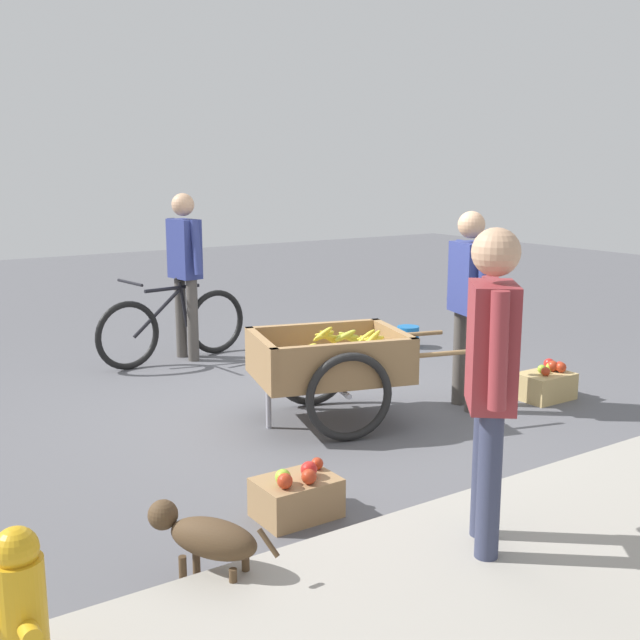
{
  "coord_description": "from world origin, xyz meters",
  "views": [
    {
      "loc": [
        3.24,
        4.95,
        1.9
      ],
      "look_at": [
        0.03,
        0.12,
        0.75
      ],
      "focal_mm": 43.58,
      "sensor_mm": 36.0,
      "label": 1
    }
  ],
  "objects": [
    {
      "name": "cyclist_person",
      "position": [
        0.14,
        -2.11,
        0.99
      ],
      "size": [
        0.24,
        0.58,
        1.65
      ],
      "color": "#4C4742",
      "rests_on": "ground"
    },
    {
      "name": "fruit_cart",
      "position": [
        0.07,
        0.32,
        0.44
      ],
      "size": [
        1.79,
        1.18,
        0.72
      ],
      "color": "#937047",
      "rests_on": "ground"
    },
    {
      "name": "ground_plane",
      "position": [
        0.0,
        0.0,
        0.0
      ],
      "size": [
        24.0,
        24.0,
        0.0
      ],
      "primitive_type": "plane",
      "color": "#56565B"
    },
    {
      "name": "dog",
      "position": [
        1.88,
        1.99,
        0.27
      ],
      "size": [
        0.4,
        0.59,
        0.4
      ],
      "color": "#4C3823",
      "rests_on": "ground"
    },
    {
      "name": "vendor_person",
      "position": [
        -1.04,
        0.62,
        0.93
      ],
      "size": [
        0.28,
        0.56,
        1.56
      ],
      "color": "#4C4742",
      "rests_on": "ground"
    },
    {
      "name": "bicycle",
      "position": [
        0.29,
        -2.09,
        0.35
      ],
      "size": [
        1.65,
        0.46,
        0.85
      ],
      "color": "black",
      "rests_on": "ground"
    },
    {
      "name": "fire_hydrant",
      "position": [
        2.74,
        2.29,
        0.33
      ],
      "size": [
        0.25,
        0.25,
        0.67
      ],
      "color": "gold",
      "rests_on": "ground"
    },
    {
      "name": "apple_crate",
      "position": [
        1.13,
        1.55,
        0.13
      ],
      "size": [
        0.44,
        0.32,
        0.31
      ],
      "color": "#99754C",
      "rests_on": "ground"
    },
    {
      "name": "plastic_bucket",
      "position": [
        -2.03,
        -1.27,
        0.11
      ],
      "size": [
        0.24,
        0.24,
        0.23
      ],
      "primitive_type": "cylinder",
      "color": "#1966B2",
      "rests_on": "ground"
    },
    {
      "name": "mixed_fruit_crate",
      "position": [
        -1.76,
        0.82,
        0.13
      ],
      "size": [
        0.44,
        0.32,
        0.31
      ],
      "color": "tan",
      "rests_on": "ground"
    },
    {
      "name": "bystander_person",
      "position": [
        0.69,
        2.53,
        0.98
      ],
      "size": [
        0.37,
        0.44,
        1.64
      ],
      "color": "#333851",
      "rests_on": "ground"
    }
  ]
}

